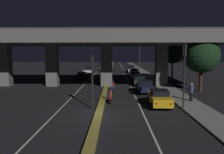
{
  "coord_description": "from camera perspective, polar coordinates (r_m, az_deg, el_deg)",
  "views": [
    {
      "loc": [
        1.27,
        -16.31,
        4.8
      ],
      "look_at": [
        0.77,
        16.6,
        1.2
      ],
      "focal_mm": 35.0,
      "sensor_mm": 36.0,
      "label": 1
    }
  ],
  "objects": [
    {
      "name": "lane_line_right_inner",
      "position": [
        51.59,
        3.34,
        0.9
      ],
      "size": [
        0.12,
        126.0,
        0.0
      ],
      "primitive_type": "cube",
      "color": "beige",
      "rests_on": "ground_plane"
    },
    {
      "name": "pedestrian_on_sidewalk",
      "position": [
        22.78,
        20.01,
        -3.69
      ],
      "size": [
        0.38,
        0.38,
        1.79
      ],
      "color": "black",
      "rests_on": "sidewalk_right"
    },
    {
      "name": "street_lamp",
      "position": [
        55.83,
        6.83,
        5.6
      ],
      "size": [
        2.3,
        0.32,
        7.02
      ],
      "color": "#2D2D30",
      "rests_on": "ground_plane"
    },
    {
      "name": "car_black_fourth_oncoming",
      "position": [
        73.93,
        -1.77,
        3.13
      ],
      "size": [
        2.12,
        4.68,
        1.5
      ],
      "rotation": [
        0.0,
        0.0,
        -1.6
      ],
      "color": "black",
      "rests_on": "ground_plane"
    },
    {
      "name": "traffic_light_right_of_median",
      "position": [
        19.45,
        18.36,
        3.12
      ],
      "size": [
        0.3,
        0.49,
        5.67
      ],
      "color": "black",
      "rests_on": "ground_plane"
    },
    {
      "name": "median_divider",
      "position": [
        51.54,
        -0.55,
        1.04
      ],
      "size": [
        0.58,
        126.0,
        0.24
      ],
      "primitive_type": "cube",
      "color": "olive",
      "rests_on": "ground_plane"
    },
    {
      "name": "car_white_second_oncoming",
      "position": [
        50.61,
        -6.22,
        1.75
      ],
      "size": [
        2.14,
        4.8,
        1.68
      ],
      "rotation": [
        0.0,
        0.0,
        -1.53
      ],
      "color": "silver",
      "rests_on": "ground_plane"
    },
    {
      "name": "elevated_overpass",
      "position": [
        31.76,
        -1.96,
        9.38
      ],
      "size": [
        34.03,
        12.55,
        8.47
      ],
      "color": "#5B5956",
      "rests_on": "ground_plane"
    },
    {
      "name": "motorcycle_red_filtering_near",
      "position": [
        21.28,
        -0.39,
        -5.05
      ],
      "size": [
        0.33,
        1.73,
        1.47
      ],
      "rotation": [
        0.0,
        0.0,
        1.54
      ],
      "color": "black",
      "rests_on": "ground_plane"
    },
    {
      "name": "car_taxi_yellow_lead",
      "position": [
        20.45,
        12.26,
        -5.31
      ],
      "size": [
        1.96,
        4.43,
        1.5
      ],
      "rotation": [
        0.0,
        0.0,
        1.53
      ],
      "color": "gold",
      "rests_on": "ground_plane"
    },
    {
      "name": "car_black_lead_oncoming",
      "position": [
        41.06,
        -7.88,
        0.42
      ],
      "size": [
        1.97,
        4.03,
        1.32
      ],
      "rotation": [
        0.0,
        0.0,
        -1.54
      ],
      "color": "black",
      "rests_on": "ground_plane"
    },
    {
      "name": "car_white_fifth",
      "position": [
        46.55,
        5.79,
        1.24
      ],
      "size": [
        2.01,
        4.83,
        1.54
      ],
      "rotation": [
        0.0,
        0.0,
        1.55
      ],
      "color": "silver",
      "rests_on": "ground_plane"
    },
    {
      "name": "car_white_fourth",
      "position": [
        40.9,
        5.96,
        0.54
      ],
      "size": [
        2.04,
        4.41,
        1.43
      ],
      "rotation": [
        0.0,
        0.0,
        1.57
      ],
      "color": "silver",
      "rests_on": "ground_plane"
    },
    {
      "name": "car_dark_green_third_oncoming",
      "position": [
        60.06,
        -2.38,
        2.38
      ],
      "size": [
        1.97,
        4.46,
        1.5
      ],
      "rotation": [
        0.0,
        0.0,
        -1.55
      ],
      "color": "black",
      "rests_on": "ground_plane"
    },
    {
      "name": "traffic_light_left_of_median",
      "position": [
        18.71,
        -5.16,
        1.21
      ],
      "size": [
        0.3,
        0.49,
        4.63
      ],
      "color": "black",
      "rests_on": "ground_plane"
    },
    {
      "name": "motorcycle_blue_filtering_mid",
      "position": [
        27.18,
        0.27,
        -2.64
      ],
      "size": [
        0.33,
        1.91,
        1.41
      ],
      "rotation": [
        0.0,
        0.0,
        1.54
      ],
      "color": "black",
      "rests_on": "ground_plane"
    },
    {
      "name": "car_dark_green_third",
      "position": [
        33.37,
        7.13,
        -0.61
      ],
      "size": [
        2.02,
        4.01,
        1.6
      ],
      "rotation": [
        0.0,
        0.0,
        1.52
      ],
      "color": "black",
      "rests_on": "ground_plane"
    },
    {
      "name": "roadside_tree_kerbside_mid",
      "position": [
        41.46,
        15.6,
        6.61
      ],
      "size": [
        4.65,
        4.65,
        7.56
      ],
      "color": "#38281C",
      "rests_on": "ground_plane"
    },
    {
      "name": "car_dark_blue_second",
      "position": [
        27.01,
        8.56,
        -2.45
      ],
      "size": [
        2.14,
        4.36,
        1.49
      ],
      "rotation": [
        0.0,
        0.0,
        1.53
      ],
      "color": "#141938",
      "rests_on": "ground_plane"
    },
    {
      "name": "ground_plane",
      "position": [
        17.05,
        -3.49,
        -10.11
      ],
      "size": [
        200.0,
        200.0,
        0.0
      ],
      "primitive_type": "plane",
      "color": "black"
    },
    {
      "name": "car_silver_sixth",
      "position": [
        54.0,
        4.94,
        2.16
      ],
      "size": [
        1.94,
        4.32,
        1.86
      ],
      "rotation": [
        0.0,
        0.0,
        1.6
      ],
      "color": "gray",
      "rests_on": "ground_plane"
    },
    {
      "name": "lane_line_left_inner",
      "position": [
        51.76,
        -4.43,
        0.91
      ],
      "size": [
        0.12,
        126.0,
        0.0
      ],
      "primitive_type": "cube",
      "color": "beige",
      "rests_on": "ground_plane"
    },
    {
      "name": "sidewalk_right",
      "position": [
        45.11,
        9.78,
        0.12
      ],
      "size": [
        2.52,
        126.0,
        0.12
      ],
      "primitive_type": "cube",
      "color": "slate",
      "rests_on": "ground_plane"
    },
    {
      "name": "roadside_tree_kerbside_near",
      "position": [
        29.29,
        22.38,
        5.15
      ],
      "size": [
        4.34,
        4.34,
        6.67
      ],
      "color": "#2D2116",
      "rests_on": "ground_plane"
    }
  ]
}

